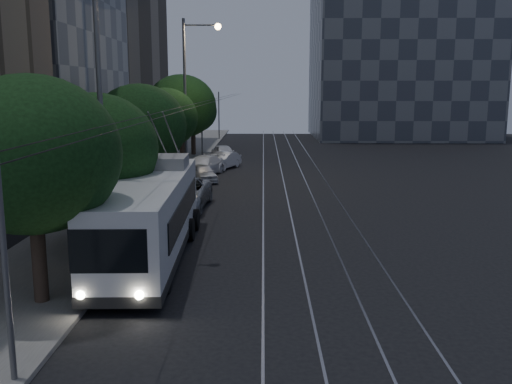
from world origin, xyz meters
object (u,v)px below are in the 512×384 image
object	(u,v)px
car_white_a	(203,173)
streetlamp_near	(111,90)
trolleybus	(151,215)
pickup_silver	(181,194)
car_white_c	(223,160)
streetlamp_far	(191,86)
car_white_d	(224,153)
car_white_b	(203,166)

from	to	relation	value
car_white_a	streetlamp_near	bearing A→B (deg)	-113.89
trolleybus	car_white_a	world-z (taller)	trolleybus
streetlamp_near	pickup_silver	bearing A→B (deg)	83.32
car_white_c	streetlamp_far	world-z (taller)	streetlamp_far
trolleybus	pickup_silver	size ratio (longest dim) A/B	2.07
car_white_a	car_white_c	world-z (taller)	car_white_c
car_white_a	streetlamp_near	xyz separation A→B (m)	(-1.32, -18.66, 5.87)
trolleybus	pickup_silver	xyz separation A→B (m)	(-0.11, 8.95, -0.86)
car_white_d	pickup_silver	bearing A→B (deg)	-109.71
pickup_silver	car_white_d	world-z (taller)	pickup_silver
pickup_silver	car_white_b	xyz separation A→B (m)	(-0.09, 12.13, -0.11)
pickup_silver	streetlamp_far	xyz separation A→B (m)	(-0.56, 9.75, 5.85)
trolleybus	car_white_b	world-z (taller)	trolleybus
car_white_b	streetlamp_near	xyz separation A→B (m)	(-1.00, -21.51, 5.77)
streetlamp_far	car_white_c	bearing A→B (deg)	73.52
trolleybus	car_white_c	size ratio (longest dim) A/B	3.03
car_white_d	streetlamp_near	size ratio (longest dim) A/B	0.39
car_white_b	streetlamp_near	size ratio (longest dim) A/B	0.46
streetlamp_far	pickup_silver	bearing A→B (deg)	-86.69
pickup_silver	car_white_a	size ratio (longest dim) A/B	1.65
car_white_c	car_white_a	bearing A→B (deg)	-76.40
car_white_c	car_white_b	bearing A→B (deg)	-87.51
car_white_a	streetlamp_far	size ratio (longest dim) A/B	0.32
trolleybus	streetlamp_far	world-z (taller)	streetlamp_far
car_white_b	car_white_c	distance (m)	3.85
car_white_d	car_white_b	bearing A→B (deg)	-113.75
car_white_b	streetlamp_far	bearing A→B (deg)	-84.05
trolleybus	streetlamp_near	world-z (taller)	streetlamp_near
car_white_b	car_white_c	bearing A→B (deg)	87.38
car_white_b	streetlamp_near	world-z (taller)	streetlamp_near
car_white_a	car_white_d	distance (m)	11.57
car_white_c	streetlamp_far	xyz separation A→B (m)	(-1.77, -6.00, 6.01)
car_white_c	car_white_d	size ratio (longest dim) A/B	0.97
streetlamp_far	trolleybus	bearing A→B (deg)	-87.95
car_white_b	pickup_silver	bearing A→B (deg)	-72.39
trolleybus	car_white_b	bearing A→B (deg)	88.80
car_white_a	car_white_b	size ratio (longest dim) A/B	0.73
car_white_c	car_white_d	bearing A→B (deg)	115.78
car_white_a	streetlamp_near	distance (m)	19.61
car_white_b	car_white_c	world-z (taller)	car_white_b
car_white_d	car_white_c	bearing A→B (deg)	-103.74
trolleybus	streetlamp_far	bearing A→B (deg)	90.31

